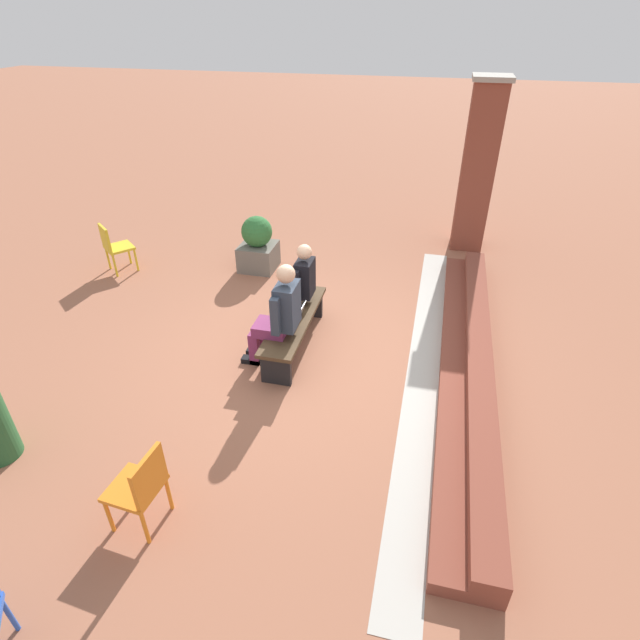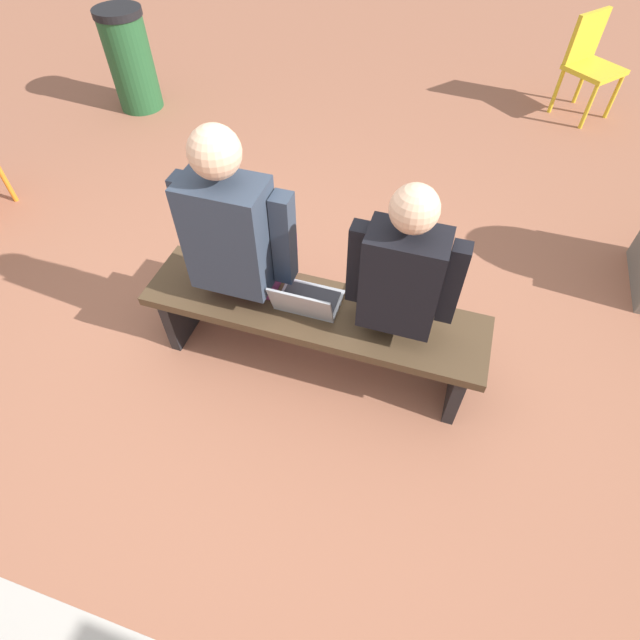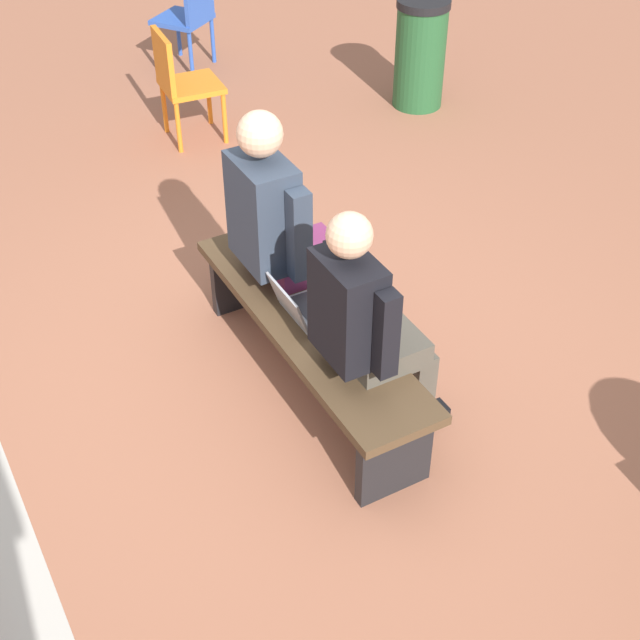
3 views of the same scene
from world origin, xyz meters
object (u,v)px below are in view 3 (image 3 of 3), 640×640
(person_adult, at_px, (284,227))
(plastic_chair_far_left, at_px, (189,13))
(bench, at_px, (309,333))
(litter_bin, at_px, (420,53))
(person_student, at_px, (367,323))
(laptop, at_px, (304,308))
(plastic_chair_far_right, at_px, (181,80))

(person_adult, bearing_deg, plastic_chair_far_left, -15.09)
(bench, bearing_deg, litter_bin, -43.12)
(bench, distance_m, person_student, 0.55)
(person_student, xyz_separation_m, plastic_chair_far_left, (4.57, -1.02, -0.22))
(bench, relative_size, laptop, 5.62)
(person_student, bearing_deg, litter_bin, -37.98)
(person_adult, xyz_separation_m, plastic_chair_far_right, (2.51, -0.43, -0.26))
(person_adult, height_order, laptop, person_adult)
(person_student, bearing_deg, plastic_chair_far_left, -12.55)
(bench, bearing_deg, plastic_chair_far_right, -9.78)
(bench, relative_size, litter_bin, 2.09)
(laptop, xyz_separation_m, litter_bin, (2.52, -2.40, -0.07))
(laptop, height_order, litter_bin, litter_bin)
(laptop, bearing_deg, litter_bin, -43.62)
(person_student, distance_m, litter_bin, 3.79)
(laptop, distance_m, plastic_chair_far_left, 4.25)
(person_adult, height_order, plastic_chair_far_left, person_adult)
(laptop, relative_size, plastic_chair_far_right, 0.38)
(bench, xyz_separation_m, laptop, (0.03, 0.01, 0.15))
(person_student, distance_m, plastic_chair_far_left, 4.68)
(plastic_chair_far_left, bearing_deg, person_student, 167.45)
(laptop, height_order, plastic_chair_far_left, plastic_chair_far_left)
(bench, height_order, laptop, laptop)
(person_adult, height_order, plastic_chair_far_right, person_adult)
(person_adult, bearing_deg, bench, 169.79)
(person_adult, distance_m, plastic_chair_far_right, 2.56)
(bench, relative_size, plastic_chair_far_right, 2.14)
(litter_bin, bearing_deg, bench, 136.88)
(person_student, bearing_deg, laptop, 9.53)
(plastic_chair_far_right, distance_m, litter_bin, 1.92)
(bench, relative_size, person_student, 1.39)
(plastic_chair_far_left, height_order, litter_bin, litter_bin)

